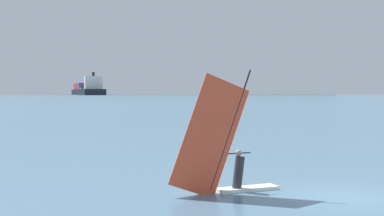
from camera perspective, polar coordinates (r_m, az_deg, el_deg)
name	(u,v)px	position (r m, az deg, el deg)	size (l,w,h in m)	color
ground_plane	(344,197)	(16.67, 17.40, -9.94)	(4000.00, 4000.00, 0.00)	#476B84
windsurfer	(226,156)	(16.50, 3.96, -5.67)	(3.69, 2.19, 4.34)	white
cargo_ship	(87,90)	(798.06, -12.22, 2.11)	(105.05, 175.96, 33.65)	black
distant_headland	(79,86)	(1328.16, -13.17, 2.49)	(1285.81, 325.56, 40.78)	#4C564C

